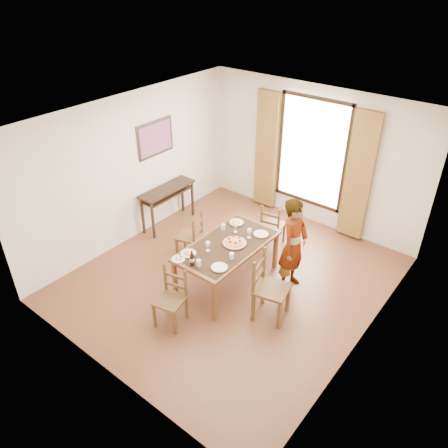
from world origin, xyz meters
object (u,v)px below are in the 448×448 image
Objects in this scene: dining_table at (228,248)px; man at (293,245)px; pasta_platter at (235,241)px; console_table at (167,193)px.

dining_table is 1.02m from man.
dining_table is 0.16m from pasta_platter.
dining_table is at bearing -136.71° from pasta_platter.
console_table is 2.16m from dining_table.
console_table is 2.22m from pasta_platter.
pasta_platter is at bearing 43.29° from dining_table.
pasta_platter reaches higher than dining_table.
pasta_platter is at bearing -16.76° from console_table.
console_table is 2.89m from man.
dining_table is 1.09× the size of man.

